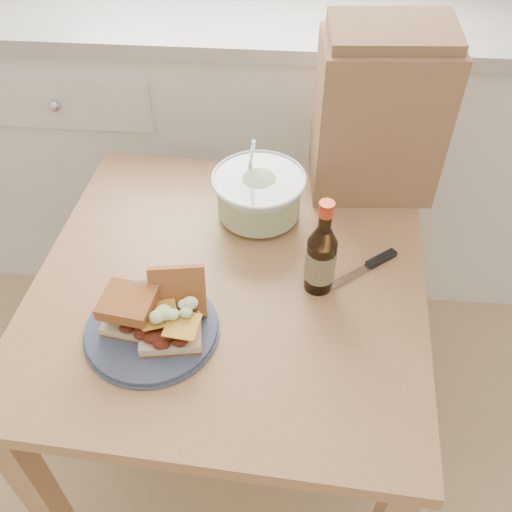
# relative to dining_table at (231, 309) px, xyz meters

# --- Properties ---
(cabinet_run) EXTENTS (2.50, 0.64, 0.94)m
(cabinet_run) POSITION_rel_dining_table_xyz_m (-0.06, 0.89, -0.12)
(cabinet_run) COLOR white
(cabinet_run) RESTS_ON ground
(dining_table) EXTENTS (0.88, 0.88, 0.69)m
(dining_table) POSITION_rel_dining_table_xyz_m (0.00, 0.00, 0.00)
(dining_table) COLOR tan
(dining_table) RESTS_ON ground
(plate) EXTENTS (0.26, 0.26, 0.02)m
(plate) POSITION_rel_dining_table_xyz_m (-0.14, -0.15, 0.11)
(plate) COLOR #404B67
(plate) RESTS_ON dining_table
(sandwich_left) EXTENTS (0.11, 0.10, 0.07)m
(sandwich_left) POSITION_rel_dining_table_xyz_m (-0.18, -0.14, 0.16)
(sandwich_left) COLOR beige
(sandwich_left) RESTS_ON plate
(sandwich_right) EXTENTS (0.13, 0.18, 0.10)m
(sandwich_right) POSITION_rel_dining_table_xyz_m (-0.09, -0.14, 0.15)
(sandwich_right) COLOR beige
(sandwich_right) RESTS_ON plate
(coleslaw_bowl) EXTENTS (0.22, 0.22, 0.22)m
(coleslaw_bowl) POSITION_rel_dining_table_xyz_m (0.05, 0.21, 0.16)
(coleslaw_bowl) COLOR silver
(coleslaw_bowl) RESTS_ON dining_table
(beer_bottle) EXTENTS (0.06, 0.06, 0.23)m
(beer_bottle) POSITION_rel_dining_table_xyz_m (0.19, -0.00, 0.19)
(beer_bottle) COLOR black
(beer_bottle) RESTS_ON dining_table
(knife) EXTENTS (0.16, 0.13, 0.01)m
(knife) POSITION_rel_dining_table_xyz_m (0.31, 0.07, 0.11)
(knife) COLOR silver
(knife) RESTS_ON dining_table
(paper_bag) EXTENTS (0.30, 0.21, 0.38)m
(paper_bag) POSITION_rel_dining_table_xyz_m (0.31, 0.36, 0.29)
(paper_bag) COLOR #956748
(paper_bag) RESTS_ON dining_table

